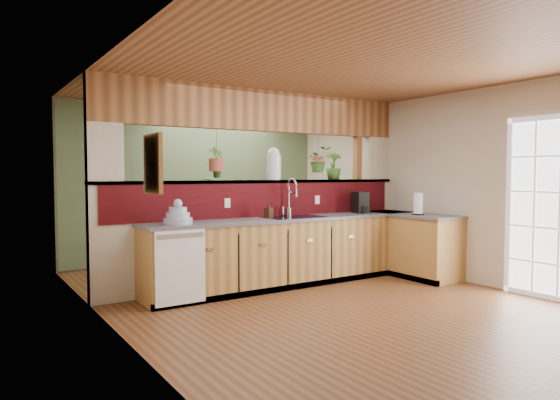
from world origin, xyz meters
TOP-DOWN VIEW (x-y plane):
  - ground at (0.00, 0.00)m, footprint 4.60×7.00m
  - ceiling at (0.00, 0.00)m, footprint 4.60×7.00m
  - wall_back at (0.00, 3.50)m, footprint 4.60×0.02m
  - wall_left at (-2.30, 0.00)m, footprint 0.02×7.00m
  - wall_right at (2.30, 0.00)m, footprint 0.02×7.00m
  - pass_through_partition at (0.03, 1.35)m, footprint 4.60×0.21m
  - pass_through_ledge at (0.00, 1.35)m, footprint 4.60×0.21m
  - header_beam at (0.00, 1.35)m, footprint 4.60×0.15m
  - sage_backwall at (0.00, 3.48)m, footprint 4.55×0.02m
  - countertop at (0.84, 0.87)m, footprint 4.14×1.52m
  - dishwasher at (-1.48, 0.66)m, footprint 0.58×0.03m
  - navy_sink at (0.25, 0.98)m, footprint 0.82×0.50m
  - french_door at (2.27, -1.30)m, footprint 0.06×1.02m
  - framed_print at (-2.27, -0.80)m, footprint 0.04×0.35m
  - faucet at (0.30, 1.13)m, footprint 0.23×0.23m
  - dish_stack at (-1.40, 0.91)m, footprint 0.33×0.33m
  - soap_dispenser at (-0.12, 1.02)m, footprint 0.11×0.11m
  - coffee_maker at (1.46, 1.00)m, footprint 0.16×0.28m
  - paper_towel at (1.87, 0.28)m, footprint 0.15×0.15m
  - glass_jar at (0.17, 1.35)m, footprint 0.20×0.20m
  - ledge_plant_right at (1.23, 1.35)m, footprint 0.30×0.30m
  - hanging_plant_a at (-0.70, 1.35)m, footprint 0.24×0.19m
  - hanging_plant_b at (0.94, 1.35)m, footprint 0.36×0.32m
  - shelving_console at (-0.26, 3.25)m, footprint 1.55×0.52m
  - shelf_plant_a at (-0.72, 3.25)m, footprint 0.22×0.16m
  - shelf_plant_b at (0.06, 3.25)m, footprint 0.28×0.28m
  - floor_plant at (0.80, 2.04)m, footprint 0.70×0.62m

SIDE VIEW (x-z plane):
  - ground at x=0.00m, z-range -0.01..0.01m
  - floor_plant at x=0.80m, z-range 0.00..0.73m
  - countertop at x=0.84m, z-range 0.00..0.90m
  - dishwasher at x=-1.48m, z-range 0.05..0.87m
  - shelving_console at x=-0.26m, z-range -0.01..1.01m
  - navy_sink at x=0.25m, z-range 0.73..0.91m
  - dish_stack at x=-1.40m, z-range 0.85..1.13m
  - soap_dispenser at x=-0.12m, z-range 0.90..1.10m
  - coffee_maker at x=1.46m, z-range 0.89..1.20m
  - paper_towel at x=1.87m, z-range 0.88..1.21m
  - french_door at x=2.27m, z-range -0.03..2.13m
  - faucet at x=0.30m, z-range 0.92..1.44m
  - pass_through_partition at x=0.03m, z-range -0.11..2.49m
  - shelf_plant_a at x=-0.72m, z-range 1.01..1.41m
  - shelf_plant_b at x=0.06m, z-range 1.01..1.44m
  - wall_back at x=0.00m, z-range 0.00..2.60m
  - wall_left at x=-2.30m, z-range 0.00..2.60m
  - wall_right at x=2.30m, z-range 0.00..2.60m
  - sage_backwall at x=0.00m, z-range 0.02..2.58m
  - pass_through_ledge at x=0.00m, z-range 1.35..1.39m
  - framed_print at x=-2.27m, z-range 1.32..1.78m
  - ledge_plant_right at x=1.23m, z-range 1.39..1.80m
  - glass_jar at x=0.17m, z-range 1.39..1.83m
  - hanging_plant_a at x=-0.70m, z-range 1.48..2.03m
  - hanging_plant_b at x=0.94m, z-range 1.60..2.08m
  - header_beam at x=0.00m, z-range 2.05..2.60m
  - ceiling at x=0.00m, z-range 2.60..2.60m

